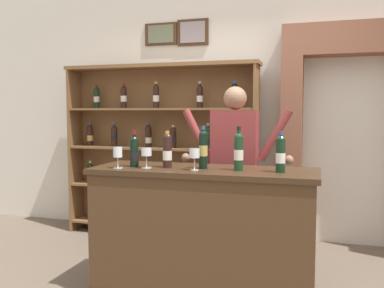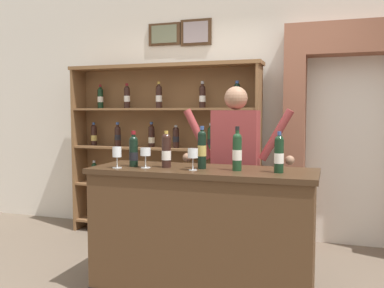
{
  "view_description": "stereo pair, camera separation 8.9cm",
  "coord_description": "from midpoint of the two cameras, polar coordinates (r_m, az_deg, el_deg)",
  "views": [
    {
      "loc": [
        0.84,
        -3.03,
        1.43
      ],
      "look_at": [
        -0.17,
        0.31,
        1.16
      ],
      "focal_mm": 39.06,
      "sensor_mm": 36.0,
      "label": 1
    },
    {
      "loc": [
        0.92,
        -3.0,
        1.43
      ],
      "look_at": [
        -0.17,
        0.31,
        1.16
      ],
      "focal_mm": 39.06,
      "sensor_mm": 36.0,
      "label": 2
    }
  ],
  "objects": [
    {
      "name": "wine_glass_left",
      "position": [
        3.2,
        -7.03,
        -1.27
      ],
      "size": [
        0.08,
        0.08,
        0.16
      ],
      "color": "silver",
      "rests_on": "tasting_counter"
    },
    {
      "name": "tasting_bottle_riserva",
      "position": [
        3.21,
        -4.19,
        -0.85
      ],
      "size": [
        0.07,
        0.07,
        0.28
      ],
      "color": "black",
      "rests_on": "tasting_counter"
    },
    {
      "name": "tasting_counter",
      "position": [
        3.27,
        0.75,
        -12.08
      ],
      "size": [
        1.71,
        0.6,
        1.0
      ],
      "color": "#4C331E",
      "rests_on": "ground"
    },
    {
      "name": "tasting_bottle_bianco",
      "position": [
        3.13,
        0.73,
        -0.59
      ],
      "size": [
        0.07,
        0.07,
        0.32
      ],
      "color": "black",
      "rests_on": "tasting_counter"
    },
    {
      "name": "archway_doorway",
      "position": [
        4.67,
        20.52,
        2.6
      ],
      "size": [
        1.44,
        0.45,
        2.33
      ],
      "color": "brown",
      "rests_on": "ground"
    },
    {
      "name": "tasting_bottle_prosecco",
      "position": [
        3.05,
        5.56,
        -0.91
      ],
      "size": [
        0.07,
        0.07,
        0.32
      ],
      "color": "#19381E",
      "rests_on": "tasting_counter"
    },
    {
      "name": "wine_glass_center",
      "position": [
        3.22,
        -10.88,
        -1.3
      ],
      "size": [
        0.07,
        0.07,
        0.16
      ],
      "color": "silver",
      "rests_on": "tasting_counter"
    },
    {
      "name": "tasting_bottle_vin_santo",
      "position": [
        3.29,
        -8.67,
        -0.92
      ],
      "size": [
        0.07,
        0.07,
        0.28
      ],
      "color": "black",
      "rests_on": "tasting_counter"
    },
    {
      "name": "shopkeeper",
      "position": [
        3.76,
        5.19,
        -1.79
      ],
      "size": [
        1.02,
        0.22,
        1.65
      ],
      "color": "#2D3347",
      "rests_on": "ground"
    },
    {
      "name": "wine_glass_right",
      "position": [
        3.05,
        -0.5,
        -1.44
      ],
      "size": [
        0.07,
        0.07,
        0.16
      ],
      "color": "silver",
      "rests_on": "tasting_counter"
    },
    {
      "name": "tasting_bottle_super_tuscan",
      "position": [
        3.0,
        11.18,
        -1.26
      ],
      "size": [
        0.07,
        0.07,
        0.29
      ],
      "color": "black",
      "rests_on": "tasting_counter"
    },
    {
      "name": "back_wall",
      "position": [
        4.88,
        6.43,
        6.46
      ],
      "size": [
        12.0,
        0.19,
        3.21
      ],
      "color": "silver",
      "rests_on": "ground"
    },
    {
      "name": "wine_shelf",
      "position": [
        4.8,
        -4.75,
        -0.38
      ],
      "size": [
        2.26,
        0.32,
        1.96
      ],
      "color": "brown",
      "rests_on": "ground"
    }
  ]
}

